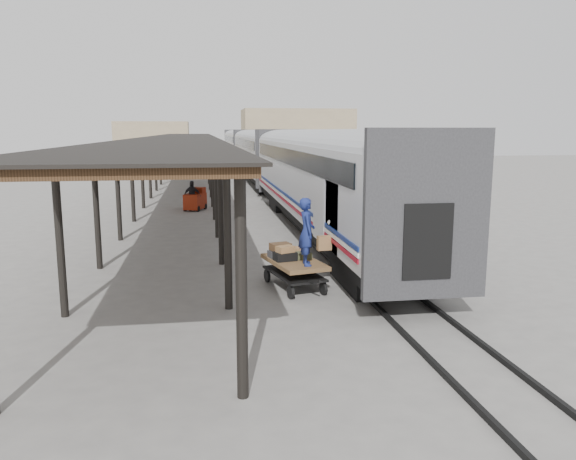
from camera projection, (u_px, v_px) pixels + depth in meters
The scene contains 11 objects.
ground at pixel (271, 286), 16.84m from camera, with size 160.00×160.00×0.00m, color slate.
train at pixel (260, 152), 49.73m from camera, with size 3.45×76.01×4.01m.
canopy at pixel (180, 139), 38.98m from camera, with size 4.90×64.30×4.15m.
rails at pixel (260, 181), 50.39m from camera, with size 1.54×150.00×0.12m.
building_far at pixel (297, 134), 94.13m from camera, with size 18.00×10.00×8.00m, color tan.
building_left at pixel (153, 140), 94.60m from camera, with size 12.00×8.00×6.00m, color tan.
baggage_cart at pixel (294, 267), 16.47m from camera, with size 1.77×2.62×0.86m.
suitcase_stack at pixel (287, 252), 16.65m from camera, with size 1.26×1.27×0.43m.
luggage_tug at pixel (195, 200), 32.63m from camera, with size 1.38×1.70×1.30m.
porter at pixel (307, 232), 15.67m from camera, with size 0.70×0.46×1.91m, color navy.
pedestrian at pixel (192, 196), 32.29m from camera, with size 1.02×0.43×1.74m, color black.
Camera 1 is at (-1.96, -16.17, 4.61)m, focal length 35.00 mm.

